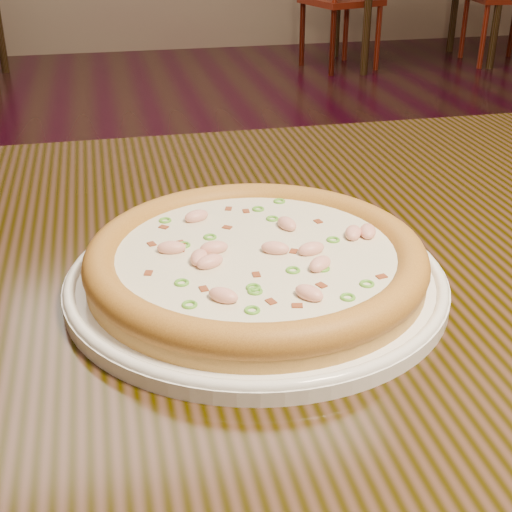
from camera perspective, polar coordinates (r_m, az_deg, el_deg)
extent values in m
plane|color=black|center=(1.50, 1.26, -17.53)|extent=(9.00, 9.00, 0.00)
cube|color=black|center=(0.70, 8.80, -0.88)|extent=(1.20, 0.80, 0.04)
cylinder|color=white|center=(0.61, 0.00, -2.01)|extent=(0.32, 0.32, 0.01)
torus|color=white|center=(0.61, 0.00, -1.51)|extent=(0.32, 0.32, 0.01)
cylinder|color=#BF8840|center=(0.60, 0.00, -0.76)|extent=(0.28, 0.28, 0.02)
torus|color=#B8832E|center=(0.60, 0.00, 0.00)|extent=(0.29, 0.29, 0.03)
cylinder|color=beige|center=(0.60, 0.00, 0.21)|extent=(0.24, 0.24, 0.00)
ellipsoid|color=#F2B29E|center=(0.63, 8.93, 1.96)|extent=(0.02, 0.03, 0.01)
ellipsoid|color=#F2B29E|center=(0.64, 2.49, 2.59)|extent=(0.02, 0.03, 0.01)
ellipsoid|color=#F2B29E|center=(0.59, -3.38, 0.67)|extent=(0.03, 0.02, 0.01)
ellipsoid|color=#F2B29E|center=(0.58, -4.58, -0.12)|extent=(0.02, 0.03, 0.01)
ellipsoid|color=#F2B29E|center=(0.53, 4.28, -2.97)|extent=(0.03, 0.03, 0.01)
ellipsoid|color=#F2B29E|center=(0.66, -4.79, 3.19)|extent=(0.03, 0.02, 0.01)
ellipsoid|color=#F2B29E|center=(0.57, -3.72, -0.46)|extent=(0.03, 0.02, 0.01)
ellipsoid|color=#F2B29E|center=(0.60, -6.78, 0.67)|extent=(0.03, 0.02, 0.01)
ellipsoid|color=#F2B29E|center=(0.57, 5.15, -0.64)|extent=(0.03, 0.03, 0.01)
ellipsoid|color=#F2B29E|center=(0.59, 1.54, 0.64)|extent=(0.03, 0.02, 0.01)
ellipsoid|color=#F2B29E|center=(0.63, 7.77, 1.85)|extent=(0.02, 0.03, 0.01)
ellipsoid|color=#F2B29E|center=(0.52, -2.63, -3.17)|extent=(0.03, 0.03, 0.01)
ellipsoid|color=#F2B29E|center=(0.59, 4.44, 0.58)|extent=(0.03, 0.02, 0.01)
cube|color=maroon|center=(0.64, -7.39, 2.24)|extent=(0.01, 0.01, 0.00)
cube|color=maroon|center=(0.61, -6.03, 0.99)|extent=(0.01, 0.01, 0.00)
cube|color=maroon|center=(0.52, 3.31, -4.07)|extent=(0.01, 0.01, 0.00)
cube|color=maroon|center=(0.61, -8.35, 0.88)|extent=(0.01, 0.01, 0.00)
cube|color=maroon|center=(0.57, -8.60, -1.43)|extent=(0.01, 0.01, 0.00)
cube|color=maroon|center=(0.68, -2.21, 3.73)|extent=(0.01, 0.01, 0.00)
cube|color=maroon|center=(0.55, 5.25, -2.43)|extent=(0.01, 0.01, 0.00)
cube|color=maroon|center=(0.54, -4.20, -2.71)|extent=(0.01, 0.01, 0.00)
cube|color=maroon|center=(0.67, -0.80, 3.54)|extent=(0.01, 0.01, 0.00)
cube|color=maroon|center=(0.52, 1.21, -3.75)|extent=(0.01, 0.01, 0.00)
cube|color=maroon|center=(0.60, 3.02, 0.31)|extent=(0.01, 0.01, 0.00)
cube|color=maroon|center=(0.56, 0.03, -1.57)|extent=(0.01, 0.01, 0.00)
cube|color=maroon|center=(0.60, -6.08, 0.40)|extent=(0.01, 0.01, 0.00)
cube|color=maroon|center=(0.64, -2.32, 2.23)|extent=(0.01, 0.01, 0.00)
cube|color=maroon|center=(0.65, 4.99, 2.70)|extent=(0.01, 0.01, 0.00)
cube|color=maroon|center=(0.56, 10.01, -1.71)|extent=(0.01, 0.01, 0.00)
torus|color=#55A32D|center=(0.66, -7.28, 2.84)|extent=(0.01, 0.01, 0.00)
torus|color=#55A32D|center=(0.53, 7.35, -3.30)|extent=(0.01, 0.01, 0.00)
torus|color=#55A32D|center=(0.68, 0.18, 3.77)|extent=(0.02, 0.02, 0.00)
torus|color=#55A32D|center=(0.66, 1.32, 2.99)|extent=(0.02, 0.02, 0.00)
torus|color=#55A32D|center=(0.52, -5.34, -3.91)|extent=(0.02, 0.02, 0.00)
torus|color=#55A32D|center=(0.57, 5.35, -1.01)|extent=(0.02, 0.02, 0.00)
torus|color=#55A32D|center=(0.51, -0.31, -4.36)|extent=(0.02, 0.02, 0.00)
torus|color=#55A32D|center=(0.57, 2.97, -1.15)|extent=(0.01, 0.01, 0.00)
torus|color=#55A32D|center=(0.62, 6.19, 1.29)|extent=(0.01, 0.01, 0.00)
torus|color=#55A32D|center=(0.61, -5.81, 0.87)|extent=(0.02, 0.02, 0.00)
torus|color=#55A32D|center=(0.62, -3.71, 1.51)|extent=(0.02, 0.02, 0.00)
torus|color=#55A32D|center=(0.54, -0.07, -2.84)|extent=(0.01, 0.01, 0.00)
torus|color=#55A32D|center=(0.55, 8.87, -2.23)|extent=(0.02, 0.02, 0.00)
torus|color=#55A32D|center=(0.69, 1.88, 4.39)|extent=(0.02, 0.02, 0.00)
torus|color=#55A32D|center=(0.55, -5.97, -2.15)|extent=(0.02, 0.02, 0.00)
torus|color=#55A32D|center=(0.54, -0.21, -2.55)|extent=(0.02, 0.02, 0.00)
cylinder|color=black|center=(4.78, 8.90, 18.30)|extent=(0.05, 0.05, 0.71)
cylinder|color=black|center=(5.17, 18.75, 17.90)|extent=(0.05, 0.05, 0.71)
cylinder|color=black|center=(5.34, 6.53, 19.32)|extent=(0.05, 0.05, 0.71)
cylinder|color=black|center=(5.69, 15.66, 19.02)|extent=(0.05, 0.05, 0.71)
cube|color=#5E1103|center=(4.97, 6.84, 19.60)|extent=(0.52, 0.52, 0.04)
cylinder|color=#5E1103|center=(4.96, 9.71, 16.79)|extent=(0.04, 0.04, 0.41)
cylinder|color=#5E1103|center=(5.25, 7.19, 17.49)|extent=(0.04, 0.04, 0.41)
cylinder|color=#5E1103|center=(4.75, 6.14, 16.56)|extent=(0.04, 0.04, 0.41)
cylinder|color=#5E1103|center=(5.05, 3.71, 17.26)|extent=(0.04, 0.04, 0.41)
cylinder|color=#5E1103|center=(5.50, 16.29, 17.10)|extent=(0.04, 0.04, 0.41)
cylinder|color=#5E1103|center=(5.17, 17.73, 16.34)|extent=(0.04, 0.04, 0.41)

